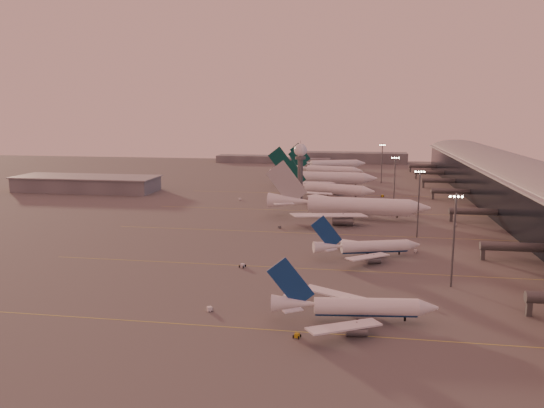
# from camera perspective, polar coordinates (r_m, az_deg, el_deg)

# --- Properties ---
(ground) EXTENTS (700.00, 700.00, 0.00)m
(ground) POSITION_cam_1_polar(r_m,az_deg,el_deg) (150.46, -3.88, -7.72)
(ground) COLOR #565454
(ground) RESTS_ON ground
(taxiway_markings) EXTENTS (180.00, 185.25, 0.02)m
(taxiway_markings) POSITION_cam_1_polar(r_m,az_deg,el_deg) (200.81, 8.16, -3.23)
(taxiway_markings) COLOR gold
(taxiway_markings) RESTS_ON ground
(terminal) EXTENTS (57.00, 362.00, 23.04)m
(terminal) POSITION_cam_1_polar(r_m,az_deg,el_deg) (263.00, 25.69, 1.36)
(terminal) COLOR black
(terminal) RESTS_ON ground
(hangar) EXTENTS (82.00, 27.00, 8.50)m
(hangar) POSITION_cam_1_polar(r_m,az_deg,el_deg) (321.19, -19.32, 2.10)
(hangar) COLOR slate
(hangar) RESTS_ON ground
(radar_tower) EXTENTS (6.40, 6.40, 31.10)m
(radar_tower) POSITION_cam_1_polar(r_m,az_deg,el_deg) (262.12, 3.07, 4.63)
(radar_tower) COLOR #505257
(radar_tower) RESTS_ON ground
(mast_a) EXTENTS (3.60, 0.56, 25.00)m
(mast_a) POSITION_cam_1_polar(r_m,az_deg,el_deg) (145.34, 18.97, -3.28)
(mast_a) COLOR #505257
(mast_a) RESTS_ON ground
(mast_b) EXTENTS (3.60, 0.56, 25.00)m
(mast_b) POSITION_cam_1_polar(r_m,az_deg,el_deg) (198.35, 15.49, 0.39)
(mast_b) COLOR #505257
(mast_b) RESTS_ON ground
(mast_c) EXTENTS (3.60, 0.56, 25.00)m
(mast_c) POSITION_cam_1_polar(r_m,az_deg,el_deg) (252.11, 13.04, 2.51)
(mast_c) COLOR #505257
(mast_c) RESTS_ON ground
(mast_d) EXTENTS (3.60, 0.56, 25.00)m
(mast_d) POSITION_cam_1_polar(r_m,az_deg,el_deg) (341.31, 11.74, 4.49)
(mast_d) COLOR #505257
(mast_d) RESTS_ON ground
(distant_horizon) EXTENTS (165.00, 37.50, 9.00)m
(distant_horizon) POSITION_cam_1_polar(r_m,az_deg,el_deg) (467.45, 5.47, 4.92)
(distant_horizon) COLOR slate
(distant_horizon) RESTS_ON ground
(narrowbody_near) EXTENTS (37.32, 29.65, 14.60)m
(narrowbody_near) POSITION_cam_1_polar(r_m,az_deg,el_deg) (119.41, 8.81, -11.15)
(narrowbody_near) COLOR white
(narrowbody_near) RESTS_ON ground
(narrowbody_mid) EXTENTS (34.65, 27.22, 13.96)m
(narrowbody_mid) POSITION_cam_1_polar(r_m,az_deg,el_deg) (170.12, 10.20, -4.75)
(narrowbody_mid) COLOR white
(narrowbody_mid) RESTS_ON ground
(widebody_white) EXTENTS (69.85, 55.83, 24.55)m
(widebody_white) POSITION_cam_1_polar(r_m,az_deg,el_deg) (227.69, 8.14, -0.54)
(widebody_white) COLOR white
(widebody_white) RESTS_ON ground
(greentail_a) EXTENTS (50.78, 40.31, 19.24)m
(greentail_a) POSITION_cam_1_polar(r_m,az_deg,el_deg) (283.91, 6.04, 1.44)
(greentail_a) COLOR white
(greentail_a) RESTS_ON ground
(greentail_b) EXTENTS (66.08, 53.30, 23.99)m
(greentail_b) POSITION_cam_1_polar(r_m,az_deg,el_deg) (321.01, 5.49, 2.61)
(greentail_b) COLOR white
(greentail_b) RESTS_ON ground
(greentail_c) EXTENTS (52.94, 42.38, 19.39)m
(greentail_c) POSITION_cam_1_polar(r_m,az_deg,el_deg) (371.96, 5.75, 3.51)
(greentail_c) COLOR white
(greentail_c) RESTS_ON ground
(greentail_d) EXTENTS (57.07, 45.30, 21.61)m
(greentail_d) POSITION_cam_1_polar(r_m,az_deg,el_deg) (405.58, 6.15, 4.10)
(greentail_d) COLOR white
(greentail_d) RESTS_ON ground
(gsv_truck_a) EXTENTS (5.79, 5.16, 2.32)m
(gsv_truck_a) POSITION_cam_1_polar(r_m,az_deg,el_deg) (125.61, -6.54, -10.87)
(gsv_truck_a) COLOR silver
(gsv_truck_a) RESTS_ON ground
(gsv_tug_near) EXTENTS (2.68, 3.54, 0.90)m
(gsv_tug_near) POSITION_cam_1_polar(r_m,az_deg,el_deg) (111.73, 2.70, -13.97)
(gsv_tug_near) COLOR gold
(gsv_tug_near) RESTS_ON ground
(gsv_catering_a) EXTENTS (4.73, 2.96, 3.60)m
(gsv_catering_a) POSITION_cam_1_polar(r_m,az_deg,el_deg) (132.09, 16.47, -9.88)
(gsv_catering_a) COLOR silver
(gsv_catering_a) RESTS_ON ground
(gsv_tug_mid) EXTENTS (4.10, 3.16, 1.03)m
(gsv_tug_mid) POSITION_cam_1_polar(r_m,az_deg,el_deg) (157.80, -3.20, -6.65)
(gsv_tug_mid) COLOR silver
(gsv_tug_mid) RESTS_ON ground
(gsv_truck_b) EXTENTS (5.26, 2.32, 2.06)m
(gsv_truck_b) POSITION_cam_1_polar(r_m,az_deg,el_deg) (179.28, 15.32, -4.77)
(gsv_truck_b) COLOR silver
(gsv_truck_b) RESTS_ON ground
(gsv_truck_c) EXTENTS (4.70, 4.51, 1.94)m
(gsv_truck_c) POSITION_cam_1_polar(r_m,az_deg,el_deg) (208.47, 0.88, -2.35)
(gsv_truck_c) COLOR slate
(gsv_truck_c) RESTS_ON ground
(gsv_catering_b) EXTENTS (5.16, 2.89, 4.02)m
(gsv_catering_b) POSITION_cam_1_polar(r_m,az_deg,el_deg) (224.50, 19.17, -1.75)
(gsv_catering_b) COLOR silver
(gsv_catering_b) RESTS_ON ground
(gsv_tug_far) EXTENTS (2.23, 3.26, 0.87)m
(gsv_tug_far) POSITION_cam_1_polar(r_m,az_deg,el_deg) (236.45, 4.17, -1.01)
(gsv_tug_far) COLOR silver
(gsv_tug_far) RESTS_ON ground
(gsv_truck_d) EXTENTS (3.66, 6.05, 2.30)m
(gsv_truck_d) POSITION_cam_1_polar(r_m,az_deg,el_deg) (272.91, -3.49, 0.65)
(gsv_truck_d) COLOR silver
(gsv_truck_d) RESTS_ON ground
(gsv_tug_hangar) EXTENTS (3.99, 2.51, 1.11)m
(gsv_tug_hangar) POSITION_cam_1_polar(r_m,az_deg,el_deg) (288.46, 11.80, 0.85)
(gsv_tug_hangar) COLOR gold
(gsv_tug_hangar) RESTS_ON ground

